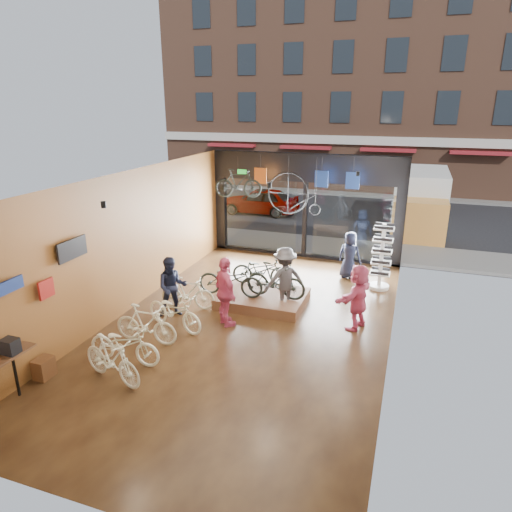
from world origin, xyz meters
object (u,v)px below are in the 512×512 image
at_px(box_truck, 420,203).
at_px(display_bike_left, 231,279).
at_px(floor_bike_4, 175,311).
at_px(customer_1, 172,287).
at_px(floor_bike_3, 146,324).
at_px(display_platform, 263,299).
at_px(customer_2, 226,292).
at_px(penny_farthing, 296,195).
at_px(display_bike_right, 261,270).
at_px(hung_bike, 238,183).
at_px(customer_5, 358,297).
at_px(customer_3, 285,279).
at_px(customer_4, 350,255).
at_px(floor_bike_1, 112,360).
at_px(floor_bike_5, 188,293).
at_px(display_bike_mid, 276,280).
at_px(sunglasses_rack, 382,257).
at_px(floor_bike_2, 124,344).
at_px(street_car, 260,201).

height_order(box_truck, display_bike_left, box_truck).
distance_m(floor_bike_4, customer_1, 0.84).
relative_size(floor_bike_3, display_platform, 0.67).
distance_m(display_bike_left, customer_2, 1.22).
distance_m(customer_1, penny_farthing, 5.68).
xyz_separation_m(display_bike_right, hung_bike, (-1.52, 2.09, 2.17)).
xyz_separation_m(customer_5, hung_bike, (-4.52, 3.38, 2.07)).
bearing_deg(display_bike_left, customer_3, -82.70).
relative_size(penny_farthing, hung_bike, 1.14).
bearing_deg(customer_5, display_bike_left, -72.73).
bearing_deg(box_truck, customer_4, -107.24).
xyz_separation_m(floor_bike_1, floor_bike_3, (-0.21, 1.61, -0.01)).
xyz_separation_m(floor_bike_3, penny_farthing, (1.97, 6.53, 2.02)).
xyz_separation_m(display_bike_left, customer_5, (3.54, -0.20, 0.06)).
xyz_separation_m(floor_bike_5, display_bike_left, (1.06, 0.57, 0.32)).
xyz_separation_m(display_bike_mid, display_bike_right, (-0.69, 0.81, -0.06)).
relative_size(floor_bike_3, floor_bike_5, 1.04).
xyz_separation_m(floor_bike_3, customer_1, (-0.11, 1.52, 0.34)).
relative_size(customer_2, sunglasses_rack, 0.89).
bearing_deg(customer_2, display_platform, -63.00).
xyz_separation_m(box_truck, hung_bike, (-5.91, -6.80, 1.63)).
relative_size(floor_bike_3, penny_farthing, 0.90).
height_order(display_bike_left, customer_2, customer_2).
bearing_deg(customer_1, display_bike_mid, -0.31).
relative_size(floor_bike_3, customer_1, 0.98).
xyz_separation_m(customer_2, customer_3, (1.15, 1.46, -0.03)).
relative_size(display_bike_left, penny_farthing, 1.04).
bearing_deg(floor_bike_2, hung_bike, -2.55).
bearing_deg(display_platform, floor_bike_2, -115.69).
distance_m(floor_bike_5, penny_farthing, 5.28).
height_order(floor_bike_2, hung_bike, hung_bike).
bearing_deg(floor_bike_1, hung_bike, 15.71).
distance_m(display_bike_mid, penny_farthing, 4.02).
bearing_deg(street_car, penny_farthing, 27.47).
relative_size(display_platform, customer_1, 1.45).
height_order(customer_1, hung_bike, hung_bike).
xyz_separation_m(customer_3, customer_4, (1.36, 2.97, -0.11)).
height_order(display_bike_mid, customer_1, customer_1).
height_order(customer_3, sunglasses_rack, sunglasses_rack).
distance_m(customer_4, penny_farthing, 2.71).
height_order(floor_bike_1, floor_bike_3, floor_bike_1).
height_order(display_bike_mid, hung_bike, hung_bike).
bearing_deg(customer_3, display_bike_mid, -34.04).
bearing_deg(display_bike_left, sunglasses_rack, -59.30).
relative_size(floor_bike_2, customer_2, 0.93).
height_order(display_bike_mid, customer_3, customer_3).
xyz_separation_m(floor_bike_2, customer_1, (-0.14, 2.45, 0.38)).
distance_m(customer_3, sunglasses_rack, 3.38).
bearing_deg(floor_bike_4, customer_1, 47.58).
distance_m(floor_bike_4, penny_farthing, 6.25).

